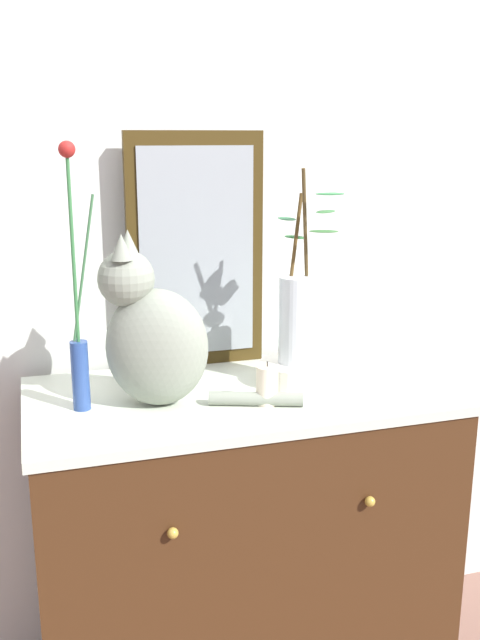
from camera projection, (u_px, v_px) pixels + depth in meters
wall_back at (205, 211)px, 1.95m from camera, size 4.40×0.08×2.60m
sideboard at (240, 551)px, 1.85m from camera, size 1.03×0.54×0.89m
mirror_leaning at (196, 252)px, 1.87m from camera, size 0.36×0.03×0.62m
cat_sitting at (153, 335)px, 1.61m from camera, size 0.46×0.24×0.40m
vase_slim_green at (78, 334)px, 1.58m from camera, size 0.07×0.04×0.60m
bowl_porcelain at (296, 372)px, 1.79m from camera, size 0.18×0.18×0.05m
vase_glass_clear at (297, 314)px, 1.75m from camera, size 0.14×0.17×0.48m
candle_pillar at (267, 385)px, 1.64m from camera, size 0.05×0.05×0.10m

